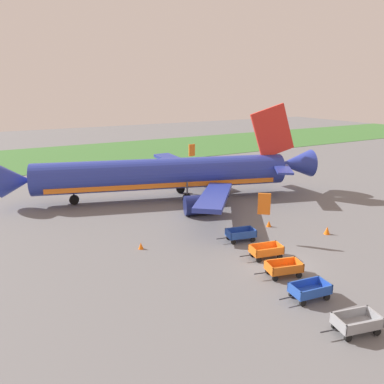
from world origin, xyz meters
The scene contains 11 objects.
ground_plane centered at (0.00, 0.00, 0.00)m, with size 220.00×220.00×0.00m, color slate.
grass_strip centered at (0.00, 56.73, 0.03)m, with size 220.00×28.00×0.06m, color #3D7033.
airplane centered at (0.84, 20.32, 3.05)m, with size 36.86×29.94×11.34m.
baggage_cart_nearest centered at (-2.13, -8.42, 0.60)m, with size 3.62×1.94×1.07m.
baggage_cart_second_in_row centered at (-1.76, -4.60, 0.60)m, with size 3.62×1.73×1.07m.
baggage_cart_third_in_row centered at (-1.07, -1.44, 0.60)m, with size 3.62×1.99×1.07m.
baggage_cart_fourth_in_row centered at (-0.20, 1.52, 0.60)m, with size 3.63×1.88×1.07m.
baggage_cart_far_end centered at (0.16, 5.38, 0.60)m, with size 3.63×1.90×1.07m.
traffic_cone_near_plane centered at (8.11, 2.68, 0.36)m, with size 0.55×0.55×0.73m, color orange.
traffic_cone_mid_apron centered at (4.73, 6.89, 0.32)m, with size 0.48×0.48×0.64m, color orange.
traffic_cone_by_carts centered at (-8.24, 8.11, 0.29)m, with size 0.43×0.43×0.57m, color orange.
Camera 1 is at (-19.19, -19.92, 13.28)m, focal length 35.61 mm.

